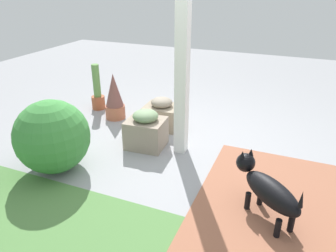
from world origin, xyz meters
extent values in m
plane|color=gray|center=(0.00, 0.00, 0.00)|extent=(12.00, 12.00, 0.00)
cube|color=#985C43|center=(-1.13, 0.78, 0.01)|extent=(1.80, 2.40, 0.02)
cube|color=white|center=(0.23, -0.11, 1.11)|extent=(0.14, 0.14, 2.22)
cube|color=gray|center=(0.72, -0.65, 0.16)|extent=(0.48, 0.41, 0.32)
ellipsoid|color=gray|center=(0.72, -0.65, 0.37)|extent=(0.30, 0.30, 0.13)
cube|color=gray|center=(0.67, -0.05, 0.18)|extent=(0.49, 0.43, 0.36)
ellipsoid|color=gray|center=(0.67, -0.05, 0.41)|extent=(0.31, 0.31, 0.14)
sphere|color=#3B863B|center=(1.36, 0.79, 0.40)|extent=(0.79, 0.79, 0.79)
cylinder|color=#B06045|center=(1.49, -0.68, 0.10)|extent=(0.29, 0.29, 0.20)
cone|color=brown|center=(1.49, -0.68, 0.44)|extent=(0.26, 0.26, 0.49)
cylinder|color=#9C4F31|center=(1.94, -0.90, 0.10)|extent=(0.21, 0.21, 0.21)
cylinder|color=#5C8C46|center=(1.94, -0.90, 0.47)|extent=(0.11, 0.11, 0.52)
ellipsoid|color=black|center=(-0.90, 0.76, 0.30)|extent=(0.60, 0.57, 0.23)
sphere|color=black|center=(-0.63, 0.52, 0.39)|extent=(0.18, 0.18, 0.18)
cone|color=black|center=(-0.60, 0.56, 0.49)|extent=(0.05, 0.05, 0.07)
cone|color=black|center=(-0.67, 0.49, 0.49)|extent=(0.05, 0.05, 0.07)
cylinder|color=black|center=(-0.71, 0.69, 0.09)|extent=(0.05, 0.05, 0.19)
cylinder|color=black|center=(-0.81, 0.58, 0.09)|extent=(0.05, 0.05, 0.19)
cylinder|color=black|center=(-0.99, 0.95, 0.09)|extent=(0.05, 0.05, 0.19)
cylinder|color=black|center=(-1.09, 0.84, 0.09)|extent=(0.05, 0.05, 0.19)
cone|color=black|center=(-1.12, 0.96, 0.44)|extent=(0.04, 0.04, 0.14)
camera|label=1|loc=(-0.93, 3.11, 1.93)|focal=34.12mm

